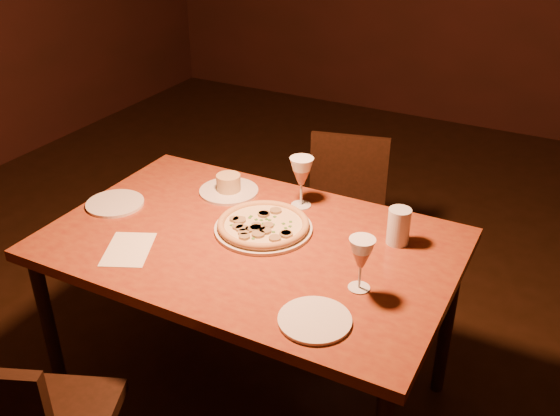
% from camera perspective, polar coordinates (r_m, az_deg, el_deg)
% --- Properties ---
extents(floor, '(7.00, 7.00, 0.00)m').
position_cam_1_polar(floor, '(2.65, 2.12, -18.14)').
color(floor, black).
rests_on(floor, ground).
extents(dining_table, '(1.44, 0.93, 0.77)m').
position_cam_1_polar(dining_table, '(2.26, -2.68, -4.36)').
color(dining_table, brown).
rests_on(dining_table, floor).
extents(chair_far, '(0.47, 0.47, 0.80)m').
position_cam_1_polar(chair_far, '(3.07, 5.82, -0.18)').
color(chair_far, black).
rests_on(chair_far, floor).
extents(pizza_plate, '(0.36, 0.36, 0.04)m').
position_cam_1_polar(pizza_plate, '(2.26, -1.53, -1.57)').
color(pizza_plate, silver).
rests_on(pizza_plate, dining_table).
extents(ramekin_saucer, '(0.24, 0.24, 0.08)m').
position_cam_1_polar(ramekin_saucer, '(2.53, -4.71, 1.95)').
color(ramekin_saucer, silver).
rests_on(ramekin_saucer, dining_table).
extents(wine_glass_far, '(0.09, 0.09, 0.20)m').
position_cam_1_polar(wine_glass_far, '(2.39, 1.96, 2.36)').
color(wine_glass_far, '#A25D43').
rests_on(wine_glass_far, dining_table).
extents(wine_glass_right, '(0.08, 0.08, 0.18)m').
position_cam_1_polar(wine_glass_right, '(1.94, 7.39, -5.11)').
color(wine_glass_right, '#A25D43').
rests_on(wine_glass_right, dining_table).
extents(water_tumbler, '(0.08, 0.08, 0.13)m').
position_cam_1_polar(water_tumbler, '(2.21, 10.80, -1.65)').
color(water_tumbler, silver).
rests_on(water_tumbler, dining_table).
extents(side_plate_left, '(0.22, 0.22, 0.01)m').
position_cam_1_polar(side_plate_left, '(2.52, -14.85, 0.41)').
color(side_plate_left, silver).
rests_on(side_plate_left, dining_table).
extents(side_plate_near, '(0.22, 0.22, 0.01)m').
position_cam_1_polar(side_plate_near, '(1.85, 3.19, -10.19)').
color(side_plate_near, silver).
rests_on(side_plate_near, dining_table).
extents(menu_card, '(0.23, 0.26, 0.00)m').
position_cam_1_polar(menu_card, '(2.22, -13.69, -3.68)').
color(menu_card, white).
rests_on(menu_card, dining_table).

